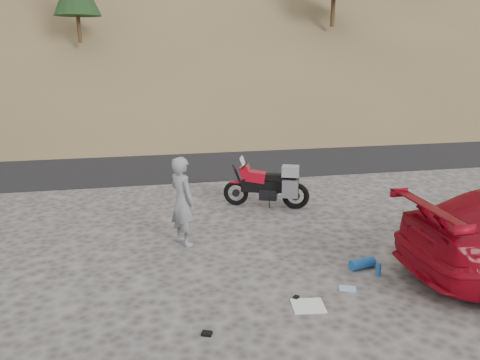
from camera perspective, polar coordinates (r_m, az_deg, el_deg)
name	(u,v)px	position (r m, az deg, el deg)	size (l,w,h in m)	color
ground	(227,259)	(9.12, -1.57, -9.61)	(140.00, 140.00, 0.00)	#423F3D
road	(186,158)	(17.62, -6.65, 2.69)	(120.00, 7.00, 0.05)	black
motorcycle	(270,186)	(11.87, 3.67, -0.72)	(2.10, 1.09, 1.31)	black
man	(184,243)	(9.87, -6.87, -7.68)	(0.67, 0.44, 1.85)	gray
gear_white_cloth	(308,306)	(7.66, 8.31, -14.93)	(0.50, 0.45, 0.02)	white
gear_blue_mat	(362,264)	(8.99, 14.68, -9.82)	(0.19, 0.19, 0.48)	#1A559D
gear_bottle	(379,269)	(8.81, 16.54, -10.40)	(0.08, 0.08, 0.23)	#1A559D
gear_funnel	(447,266)	(9.43, 23.91, -9.61)	(0.12, 0.12, 0.16)	#B8310C
gear_glove_a	(207,333)	(6.94, -4.06, -18.16)	(0.15, 0.10, 0.04)	black
gear_glove_b	(296,297)	(7.84, 6.85, -14.03)	(0.11, 0.08, 0.04)	black
gear_blue_cloth	(347,289)	(8.27, 12.97, -12.77)	(0.28, 0.20, 0.01)	#91B5E0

